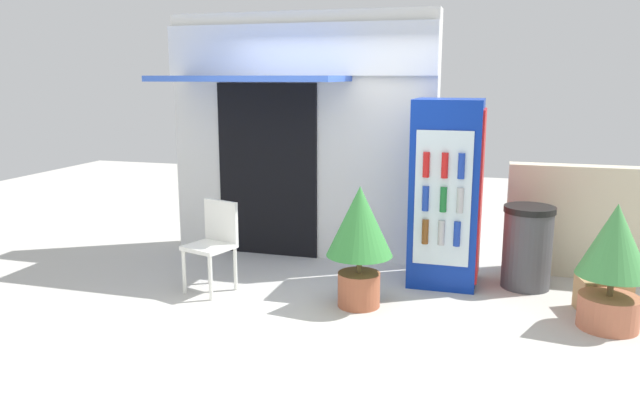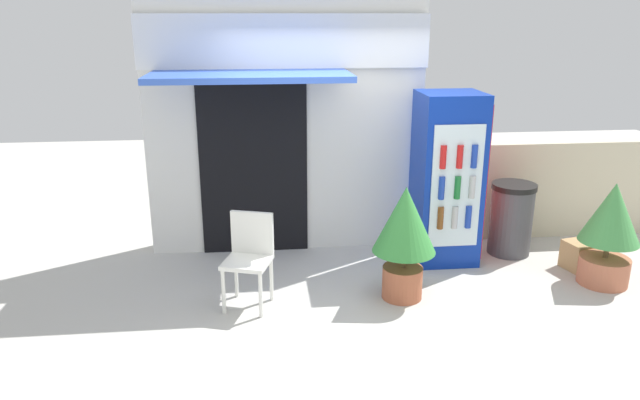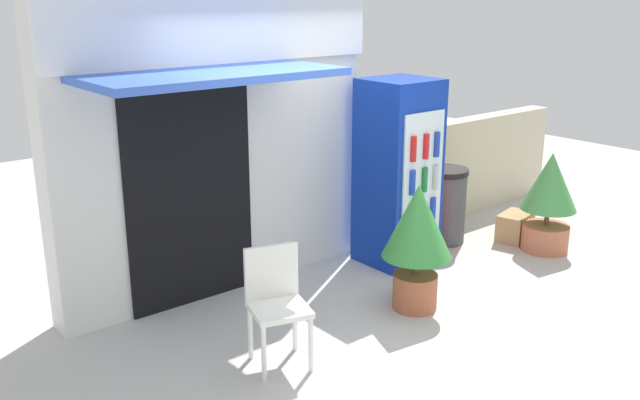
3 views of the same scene
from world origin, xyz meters
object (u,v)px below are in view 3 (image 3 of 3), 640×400
object	(u,v)px
cardboard_box	(515,227)
plastic_chair	(276,297)
drink_cooler	(399,173)
trash_bin	(444,205)
potted_plant_near_shop	(417,233)
potted_plant_curbside	(549,195)

from	to	relation	value
cardboard_box	plastic_chair	bearing A→B (deg)	-172.90
drink_cooler	trash_bin	size ratio (longest dim) A/B	2.25
potted_plant_near_shop	potted_plant_curbside	distance (m)	2.12
drink_cooler	potted_plant_curbside	distance (m)	1.67
drink_cooler	cardboard_box	bearing A→B (deg)	-16.00
potted_plant_curbside	trash_bin	bearing A→B (deg)	125.66
potted_plant_near_shop	plastic_chair	bearing A→B (deg)	178.55
potted_plant_near_shop	potted_plant_curbside	world-z (taller)	potted_plant_near_shop
drink_cooler	plastic_chair	world-z (taller)	drink_cooler
plastic_chair	trash_bin	size ratio (longest dim) A/B	1.07
potted_plant_curbside	trash_bin	distance (m)	1.10
drink_cooler	plastic_chair	bearing A→B (deg)	-158.09
drink_cooler	cardboard_box	distance (m)	1.69
plastic_chair	potted_plant_near_shop	bearing A→B (deg)	-1.45
potted_plant_curbside	trash_bin	size ratio (longest dim) A/B	1.29
plastic_chair	trash_bin	xyz separation A→B (m)	(2.94, 0.93, -0.10)
potted_plant_near_shop	trash_bin	bearing A→B (deg)	33.24
trash_bin	potted_plant_near_shop	bearing A→B (deg)	-146.76
trash_bin	cardboard_box	distance (m)	0.85
drink_cooler	potted_plant_curbside	world-z (taller)	drink_cooler
potted_plant_near_shop	cardboard_box	bearing A→B (deg)	12.80
drink_cooler	cardboard_box	world-z (taller)	drink_cooler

